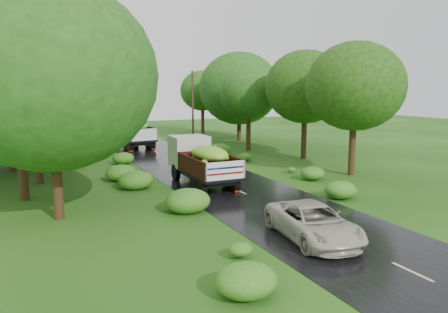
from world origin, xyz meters
TOP-DOWN VIEW (x-y plane):
  - ground at (0.00, 0.00)m, footprint 120.00×120.00m
  - road at (0.00, 5.00)m, footprint 6.50×80.00m
  - road_lines at (0.00, 6.00)m, footprint 0.12×69.60m
  - truck_near at (-1.26, 10.61)m, footprint 2.37×6.52m
  - truck_far at (-1.23, 28.54)m, footprint 3.05×7.25m
  - car at (-1.05, -0.21)m, footprint 2.90×5.15m
  - utility_pole at (5.80, 30.03)m, footprint 1.25×0.57m
  - trees_left at (-10.61, 19.40)m, footprint 6.84×32.08m
  - trees_right at (9.61, 22.47)m, footprint 6.28×31.45m
  - shrubs at (0.00, 14.00)m, footprint 11.90×44.00m

SIDE VIEW (x-z plane):
  - ground at x=0.00m, z-range 0.00..0.00m
  - road at x=0.00m, z-range 0.00..0.02m
  - road_lines at x=0.00m, z-range 0.02..0.02m
  - shrubs at x=0.00m, z-range 0.00..0.70m
  - car at x=-1.05m, z-range 0.02..1.38m
  - truck_near at x=-1.26m, z-range 0.18..2.91m
  - truck_far at x=-1.23m, z-range 0.20..3.17m
  - utility_pole at x=5.80m, z-range 0.11..7.59m
  - trees_right at x=9.61m, z-range 1.80..9.29m
  - trees_left at x=-10.61m, z-range 2.02..11.09m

